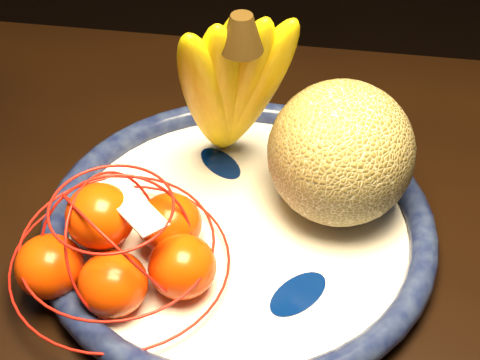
# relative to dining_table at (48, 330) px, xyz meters

# --- Properties ---
(dining_table) EXTENTS (1.48, 0.91, 0.74)m
(dining_table) POSITION_rel_dining_table_xyz_m (0.00, 0.00, 0.00)
(dining_table) COLOR black
(dining_table) RESTS_ON ground
(fruit_bowl) EXTENTS (0.39, 0.39, 0.03)m
(fruit_bowl) POSITION_rel_dining_table_xyz_m (0.19, 0.08, 0.09)
(fruit_bowl) COLOR white
(fruit_bowl) RESTS_ON dining_table
(cantaloupe) EXTENTS (0.14, 0.14, 0.14)m
(cantaloupe) POSITION_rel_dining_table_xyz_m (0.28, 0.12, 0.16)
(cantaloupe) COLOR olive
(cantaloupe) RESTS_ON fruit_bowl
(banana_bunch) EXTENTS (0.14, 0.14, 0.23)m
(banana_bunch) POSITION_rel_dining_table_xyz_m (0.17, 0.16, 0.21)
(banana_bunch) COLOR yellow
(banana_bunch) RESTS_ON fruit_bowl
(mandarin_bag) EXTENTS (0.20, 0.20, 0.13)m
(mandarin_bag) POSITION_rel_dining_table_xyz_m (0.09, 0.01, 0.13)
(mandarin_bag) COLOR #FF420A
(mandarin_bag) RESTS_ON fruit_bowl
(price_tag) EXTENTS (0.07, 0.07, 0.01)m
(price_tag) POSITION_rel_dining_table_xyz_m (0.10, 0.01, 0.18)
(price_tag) COLOR white
(price_tag) RESTS_ON mandarin_bag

